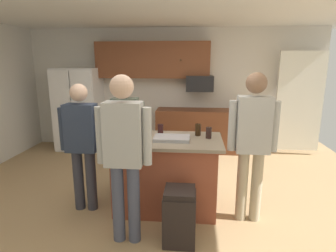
# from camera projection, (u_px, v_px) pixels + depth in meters

# --- Properties ---
(floor) EXTENTS (7.04, 7.04, 0.00)m
(floor) POSITION_uv_depth(u_px,v_px,m) (155.00, 205.00, 3.80)
(floor) COLOR tan
(floor) RESTS_ON ground
(back_wall) EXTENTS (6.40, 0.10, 2.60)m
(back_wall) POSITION_uv_depth(u_px,v_px,m) (172.00, 89.00, 6.22)
(back_wall) COLOR silver
(back_wall) RESTS_ON ground
(french_door_window_panel) EXTENTS (0.90, 0.06, 2.00)m
(french_door_window_panel) POSITION_uv_depth(u_px,v_px,m) (299.00, 102.00, 5.64)
(french_door_window_panel) COLOR white
(french_door_window_panel) RESTS_ON ground
(cabinet_run_upper) EXTENTS (2.40, 0.38, 0.75)m
(cabinet_run_upper) POSITION_uv_depth(u_px,v_px,m) (153.00, 60.00, 5.92)
(cabinet_run_upper) COLOR brown
(cabinet_run_lower) EXTENTS (1.80, 0.63, 0.90)m
(cabinet_run_lower) POSITION_uv_depth(u_px,v_px,m) (199.00, 130.00, 6.05)
(cabinet_run_lower) COLOR brown
(cabinet_run_lower) RESTS_ON ground
(refrigerator) EXTENTS (0.92, 0.76, 1.76)m
(refrigerator) POSITION_uv_depth(u_px,v_px,m) (79.00, 109.00, 6.10)
(refrigerator) COLOR white
(refrigerator) RESTS_ON ground
(microwave_over_range) EXTENTS (0.56, 0.40, 0.32)m
(microwave_over_range) POSITION_uv_depth(u_px,v_px,m) (200.00, 83.00, 5.84)
(microwave_over_range) COLOR black
(kitchen_island) EXTENTS (1.41, 0.83, 0.95)m
(kitchen_island) POSITION_uv_depth(u_px,v_px,m) (166.00, 174.00, 3.63)
(kitchen_island) COLOR #9E4C33
(kitchen_island) RESTS_ON ground
(person_elder_center) EXTENTS (0.57, 0.22, 1.65)m
(person_elder_center) POSITION_uv_depth(u_px,v_px,m) (82.00, 140.00, 3.51)
(person_elder_center) COLOR #383842
(person_elder_center) RESTS_ON ground
(person_guest_right) EXTENTS (0.57, 0.24, 1.79)m
(person_guest_right) POSITION_uv_depth(u_px,v_px,m) (124.00, 149.00, 2.84)
(person_guest_right) COLOR #4C5166
(person_guest_right) RESTS_ON ground
(person_guest_by_door) EXTENTS (0.57, 0.22, 1.63)m
(person_guest_by_door) POSITION_uv_depth(u_px,v_px,m) (126.00, 128.00, 4.17)
(person_guest_by_door) COLOR #232D4C
(person_guest_by_door) RESTS_ON ground
(person_guest_left) EXTENTS (0.57, 0.24, 1.79)m
(person_guest_left) POSITION_uv_depth(u_px,v_px,m) (253.00, 138.00, 3.24)
(person_guest_left) COLOR tan
(person_guest_left) RESTS_ON ground
(glass_short_whisky) EXTENTS (0.08, 0.08, 0.13)m
(glass_short_whisky) POSITION_uv_depth(u_px,v_px,m) (160.00, 129.00, 3.75)
(glass_short_whisky) COLOR black
(glass_short_whisky) RESTS_ON kitchen_island
(mug_blue_stoneware) EXTENTS (0.13, 0.08, 0.10)m
(mug_blue_stoneware) POSITION_uv_depth(u_px,v_px,m) (137.00, 139.00, 3.30)
(mug_blue_stoneware) COLOR white
(mug_blue_stoneware) RESTS_ON kitchen_island
(glass_stout_tall) EXTENTS (0.07, 0.07, 0.15)m
(glass_stout_tall) POSITION_uv_depth(u_px,v_px,m) (198.00, 130.00, 3.66)
(glass_stout_tall) COLOR black
(glass_stout_tall) RESTS_ON kitchen_island
(glass_pilsner) EXTENTS (0.07, 0.07, 0.14)m
(glass_pilsner) POSITION_uv_depth(u_px,v_px,m) (209.00, 133.00, 3.53)
(glass_pilsner) COLOR black
(glass_pilsner) RESTS_ON kitchen_island
(serving_tray) EXTENTS (0.44, 0.30, 0.04)m
(serving_tray) POSITION_uv_depth(u_px,v_px,m) (172.00, 138.00, 3.47)
(serving_tray) COLOR #B7B7BC
(serving_tray) RESTS_ON kitchen_island
(trash_bin) EXTENTS (0.34, 0.34, 0.61)m
(trash_bin) POSITION_uv_depth(u_px,v_px,m) (180.00, 216.00, 2.98)
(trash_bin) COLOR black
(trash_bin) RESTS_ON ground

